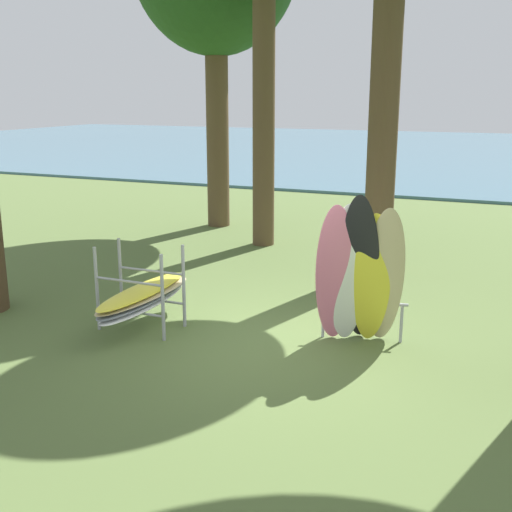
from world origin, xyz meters
TOP-DOWN VIEW (x-y plane):
  - ground_plane at (0.00, 0.00)m, footprint 80.00×80.00m
  - lake_water at (0.00, 31.38)m, footprint 80.00×36.00m
  - leaning_board_pile at (1.01, 0.46)m, footprint 1.31×0.97m
  - board_storage_rack at (-2.06, -0.09)m, footprint 1.15×2.13m

SIDE VIEW (x-z plane):
  - ground_plane at x=0.00m, z-range 0.00..0.00m
  - lake_water at x=0.00m, z-range 0.00..0.10m
  - board_storage_rack at x=-2.06m, z-range -0.13..1.12m
  - leaning_board_pile at x=1.01m, z-range -0.08..2.10m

